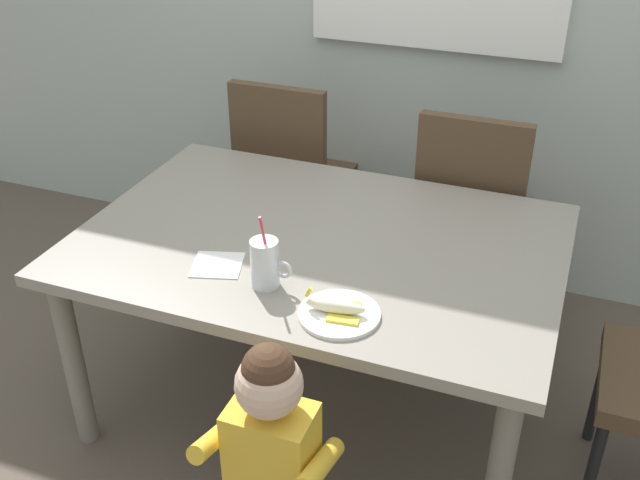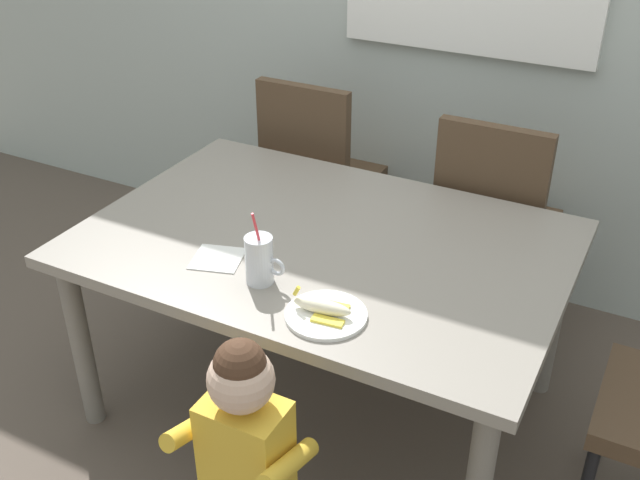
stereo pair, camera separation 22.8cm
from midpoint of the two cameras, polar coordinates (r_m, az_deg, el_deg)
name	(u,v)px [view 2 (the right image)]	position (r m, az deg, el deg)	size (l,w,h in m)	color
ground_plane	(323,402)	(2.84, 2.60, -12.44)	(24.00, 24.00, 0.00)	brown
dining_table	(324,258)	(2.45, 2.94, -1.50)	(1.56, 1.08, 0.71)	gray
dining_chair_left	(316,169)	(3.29, 1.70, 5.46)	(0.44, 0.45, 0.96)	#4C3826
dining_chair_right	(493,216)	(3.00, 15.33, 1.72)	(0.44, 0.45, 0.96)	#4C3826
toddler_standing	(245,439)	(1.97, -2.41, -15.22)	(0.33, 0.24, 0.84)	#3F4760
milk_cup	(260,262)	(2.16, -1.66, -1.83)	(0.13, 0.08, 0.25)	silver
snack_plate	(326,315)	(2.05, 3.67, -5.91)	(0.23, 0.23, 0.01)	white
peeled_banana	(323,307)	(2.03, 3.44, -5.29)	(0.17, 0.11, 0.07)	#F4EAC6
paper_napkin	(218,259)	(2.30, -5.12, -1.52)	(0.15, 0.15, 0.00)	white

